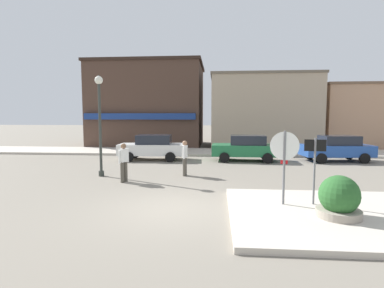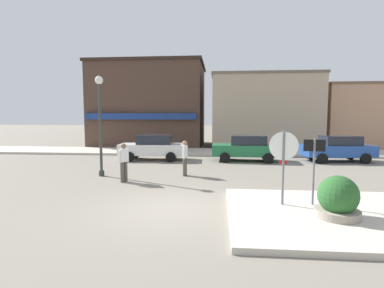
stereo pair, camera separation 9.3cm
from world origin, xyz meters
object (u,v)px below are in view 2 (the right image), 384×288
Objects in this scene: planter at (338,201)px; parked_car_nearest at (153,147)px; parked_car_second at (247,148)px; stop_sign at (283,158)px; pedestrian_crossing_near at (124,161)px; lamp_post at (100,111)px; one_way_sign at (314,164)px; pedestrian_crossing_far at (185,157)px; parked_car_third at (338,148)px.

parked_car_nearest is (-7.11, 10.48, 0.25)m from planter.
planter is 10.64m from parked_car_second.
stop_sign is 1.43× the size of pedestrian_crossing_near.
lamp_post reaches higher than pedestrian_crossing_near.
one_way_sign is at bearing -53.91° from parked_car_nearest.
planter is at bearing -82.69° from parked_car_second.
lamp_post is 1.12× the size of parked_car_second.
lamp_post is 2.82× the size of pedestrian_crossing_far.
parked_car_nearest is (-6.83, 9.37, -0.52)m from one_way_sign.
stop_sign reaches higher than pedestrian_crossing_near.
parked_car_second is at bearing 56.44° from pedestrian_crossing_far.
parked_car_third is (11.20, 0.32, 0.00)m from parked_car_nearest.
parked_car_third is 2.57× the size of pedestrian_crossing_far.
parked_car_nearest is at bearing 76.56° from lamp_post.
stop_sign is 11.11m from parked_car_third.
one_way_sign is 6.30m from pedestrian_crossing_far.
planter is at bearing -30.97° from pedestrian_crossing_near.
one_way_sign reaches higher than parked_car_third.
parked_car_nearest is at bearing 126.09° from one_way_sign.
stop_sign is at bearing 138.57° from planter.
stop_sign is 11.19m from parked_car_nearest.
parked_car_second and parked_car_third have the same top height.
parked_car_nearest is at bearing 122.20° from stop_sign.
planter is 10.18m from lamp_post.
lamp_post is 4.34m from pedestrian_crossing_far.
parked_car_nearest reaches higher than planter.
planter is 11.54m from parked_car_third.
stop_sign reaches higher than parked_car_third.
parked_car_third is at bearing 30.47° from pedestrian_crossing_far.
pedestrian_crossing_near is (-5.76, 3.13, -0.65)m from stop_sign.
one_way_sign reaches higher than planter.
pedestrian_crossing_near is at bearing -148.92° from parked_car_third.
parked_car_second is 2.53× the size of pedestrian_crossing_near.
one_way_sign reaches higher than parked_car_second.
pedestrian_crossing_far reaches higher than parked_car_third.
parked_car_second is 5.82m from pedestrian_crossing_far.
pedestrian_crossing_near is at bearing -38.90° from lamp_post.
lamp_post is 1.11× the size of parked_car_nearest.
planter is 12.67m from parked_car_nearest.
one_way_sign is at bearing -24.67° from pedestrian_crossing_near.
parked_car_nearest is (-5.95, 9.45, -0.71)m from stop_sign.
one_way_sign is at bearing -27.51° from lamp_post.
pedestrian_crossing_far is (2.55, -4.77, 0.06)m from parked_car_nearest.
planter is 0.30× the size of parked_car_third.
stop_sign reaches higher than one_way_sign.
lamp_post is 9.00m from parked_car_second.
stop_sign is 1.43× the size of pedestrian_crossing_far.
lamp_post is at bearing -156.18° from parked_car_third.
pedestrian_crossing_far is (3.78, 0.40, -2.09)m from lamp_post.
parked_car_third is (5.25, 9.76, -0.71)m from stop_sign.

